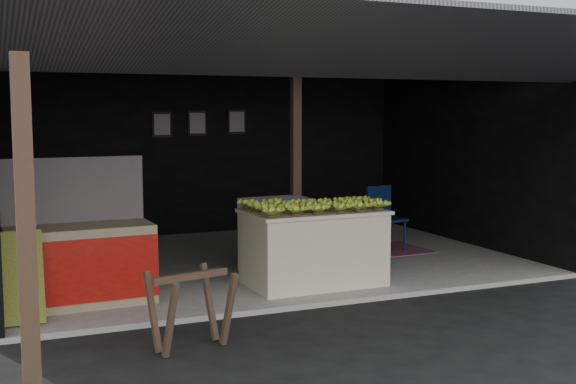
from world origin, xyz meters
name	(u,v)px	position (x,y,z in m)	size (l,w,h in m)	color
ground	(340,306)	(0.00, 0.00, 0.00)	(80.00, 80.00, 0.00)	black
concrete_slab	(259,260)	(0.00, 2.50, 0.03)	(7.00, 5.00, 0.06)	gray
shophouse	(251,113)	(0.00, 2.82, 2.10)	(7.40, 7.29, 3.02)	black
banana_table	(313,247)	(0.05, 0.80, 0.51)	(1.64, 1.03, 0.90)	silver
banana_pile	(314,202)	(0.05, 0.80, 1.05)	(1.50, 0.90, 0.18)	gold
white_crate	(276,235)	(-0.08, 1.66, 0.53)	(0.89, 0.63, 0.95)	white
neighbor_stall	(80,261)	(-2.63, 0.96, 0.53)	(1.55, 0.75, 1.57)	#998466
green_signboard	(11,279)	(-3.35, 0.43, 0.52)	(0.61, 0.04, 0.91)	black
sawhorse	(191,301)	(-1.90, -0.81, 0.44)	(0.75, 0.74, 0.70)	#473123
water_barrel	(375,255)	(0.99, 0.97, 0.31)	(0.34, 0.34, 0.50)	#0C0F85
plastic_chair	(383,212)	(1.93, 2.36, 0.62)	(0.52, 0.52, 0.96)	#0A173B
magenta_rug	(376,251)	(1.79, 2.31, 0.07)	(1.50, 1.00, 0.01)	maroon
picture_frames	(199,123)	(-0.17, 4.89, 1.93)	(1.62, 0.04, 0.46)	black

